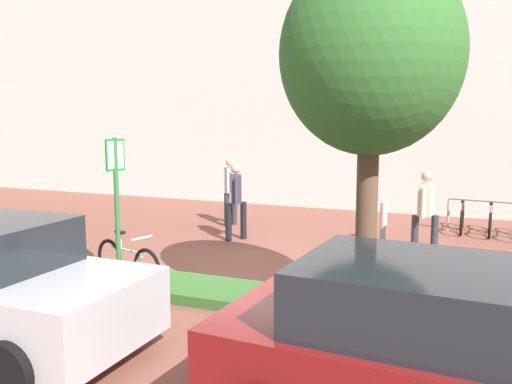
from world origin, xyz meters
The scene contains 11 objects.
ground_plane centered at (0.00, 0.00, 0.00)m, with size 60.00×60.00×0.00m, color brown.
building_facade centered at (0.00, 7.61, 5.00)m, with size 28.00×1.20×10.00m, color silver.
planter_strip centered at (0.59, -1.55, 0.08)m, with size 7.00×1.10×0.16m, color #336028.
tree_sidewalk centered at (2.56, -1.72, 3.51)m, with size 2.33×2.33×4.82m.
parking_sign_post centered at (-1.54, -1.55, 1.58)m, with size 0.13×0.35×2.42m.
bike_at_sign centered at (-1.46, -1.42, 0.35)m, with size 1.62×0.61×0.86m.
bollard_steel centered at (2.02, 3.11, 0.45)m, with size 0.16×0.16×0.90m, color #ADADB2.
person_shirt_blue centered at (2.98, 2.12, 0.98)m, with size 0.50×0.61×1.72m.
person_suited_navy centered at (-1.09, 2.15, 0.98)m, with size 0.39×0.56×1.72m.
person_shirt_white centered at (-1.91, 3.61, 0.98)m, with size 0.43×0.51×1.72m.
car_maroon_wagon centered at (3.85, -4.21, 0.76)m, with size 4.41×2.25×1.54m.
Camera 1 is at (3.89, -8.78, 2.76)m, focal length 38.22 mm.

